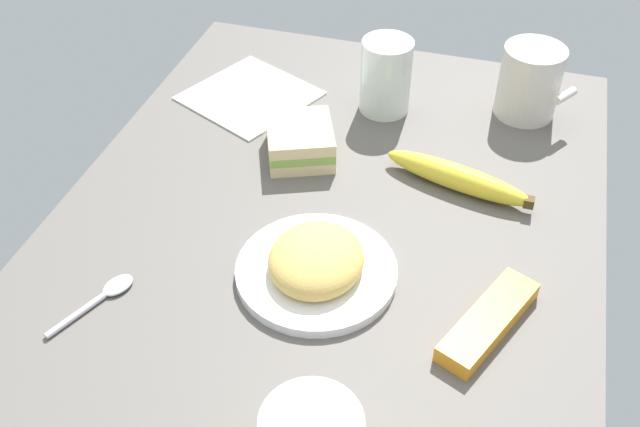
% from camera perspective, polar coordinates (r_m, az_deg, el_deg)
% --- Properties ---
extents(tabletop, '(0.90, 0.64, 0.02)m').
position_cam_1_polar(tabletop, '(0.86, 0.00, -1.99)').
color(tabletop, '#5B5651').
rests_on(tabletop, ground).
extents(plate_of_food, '(0.18, 0.18, 0.05)m').
position_cam_1_polar(plate_of_food, '(0.79, -0.29, -3.98)').
color(plate_of_food, white).
rests_on(plate_of_food, tabletop).
extents(coffee_mug_black, '(0.09, 0.10, 0.10)m').
position_cam_1_polar(coffee_mug_black, '(1.06, 16.02, 9.89)').
color(coffee_mug_black, silver).
rests_on(coffee_mug_black, tabletop).
extents(sandwich_main, '(0.12, 0.11, 0.04)m').
position_cam_1_polar(sandwich_main, '(0.95, -1.58, 5.66)').
color(sandwich_main, beige).
rests_on(sandwich_main, tabletop).
extents(glass_of_milk, '(0.07, 0.07, 0.11)m').
position_cam_1_polar(glass_of_milk, '(1.03, 5.14, 10.43)').
color(glass_of_milk, silver).
rests_on(glass_of_milk, tabletop).
extents(banana, '(0.08, 0.19, 0.03)m').
position_cam_1_polar(banana, '(0.92, 10.70, 2.76)').
color(banana, yellow).
rests_on(banana, tabletop).
extents(spoon, '(0.11, 0.06, 0.01)m').
position_cam_1_polar(spoon, '(0.81, -16.48, -6.12)').
color(spoon, silver).
rests_on(spoon, tabletop).
extents(snack_bar, '(0.14, 0.09, 0.02)m').
position_cam_1_polar(snack_bar, '(0.77, 12.98, -8.19)').
color(snack_bar, orange).
rests_on(snack_bar, tabletop).
extents(paper_napkin, '(0.21, 0.21, 0.00)m').
position_cam_1_polar(paper_napkin, '(1.08, -5.49, 9.12)').
color(paper_napkin, white).
rests_on(paper_napkin, tabletop).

